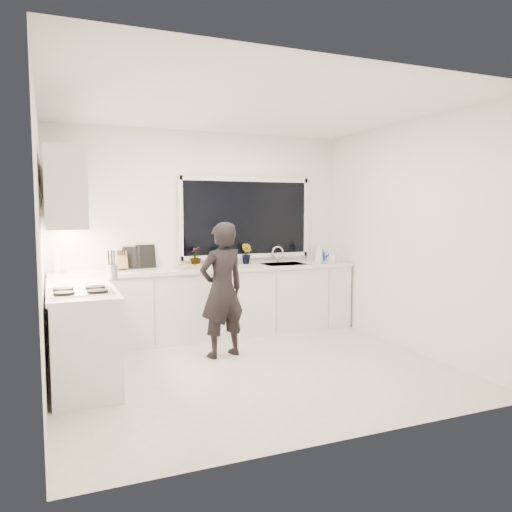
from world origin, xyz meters
name	(u,v)px	position (x,y,z in m)	size (l,w,h in m)	color
floor	(253,370)	(0.00, 0.00, -0.01)	(4.00, 3.50, 0.02)	beige
wall_back	(204,233)	(0.00, 1.76, 1.35)	(4.00, 0.02, 2.70)	white
wall_left	(40,246)	(-2.01, 0.00, 1.35)	(0.02, 3.50, 2.70)	white
wall_right	(411,237)	(2.01, 0.00, 1.35)	(0.02, 3.50, 2.70)	white
ceiling	(253,105)	(0.00, 0.00, 2.71)	(4.00, 3.50, 0.02)	white
window	(246,218)	(0.60, 1.73, 1.55)	(1.80, 0.02, 1.00)	black
base_cabinets_back	(211,304)	(0.00, 1.45, 0.44)	(3.92, 0.58, 0.88)	white
base_cabinets_left	(82,336)	(-1.67, 0.35, 0.44)	(0.58, 1.60, 0.88)	white
countertop_back	(211,269)	(0.00, 1.44, 0.90)	(3.94, 0.62, 0.04)	silver
countertop_left	(80,289)	(-1.67, 0.35, 0.90)	(0.62, 1.60, 0.04)	silver
upper_cabinets	(63,191)	(-1.79, 0.70, 1.85)	(0.34, 2.10, 0.70)	white
sink	(284,267)	(1.05, 1.45, 0.87)	(0.58, 0.42, 0.14)	silver
faucet	(278,255)	(1.05, 1.65, 1.03)	(0.03, 0.03, 0.22)	silver
stovetop	(80,291)	(-1.69, 0.00, 0.94)	(0.56, 0.48, 0.03)	black
person	(222,290)	(-0.15, 0.56, 0.76)	(0.56, 0.37, 1.53)	black
pizza_tray	(195,267)	(-0.22, 1.42, 0.94)	(0.43, 0.31, 0.03)	#B7B7BC
pizza	(195,266)	(-0.22, 1.42, 0.95)	(0.39, 0.28, 0.01)	red
watering_can	(320,256)	(1.72, 1.61, 0.98)	(0.14, 0.14, 0.13)	#1330B6
paper_towel_roll	(58,262)	(-1.85, 1.55, 1.05)	(0.11, 0.11, 0.26)	silver
knife_block	(121,261)	(-1.12, 1.59, 1.03)	(0.13, 0.10, 0.22)	#A1734B
utensil_crock	(111,272)	(-1.32, 0.80, 1.00)	(0.13, 0.13, 0.16)	#BBBABF
picture_frame_large	(131,258)	(-0.98, 1.69, 1.06)	(0.22, 0.02, 0.28)	black
picture_frame_small	(146,256)	(-0.79, 1.69, 1.07)	(0.25, 0.02, 0.30)	black
herb_plants	(221,255)	(0.19, 1.61, 1.06)	(0.91, 0.20, 0.29)	#26662D
soap_bottles	(323,254)	(1.58, 1.30, 1.05)	(0.36, 0.15, 0.29)	#D8BF66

